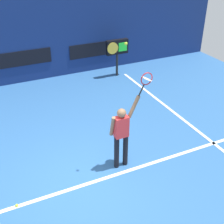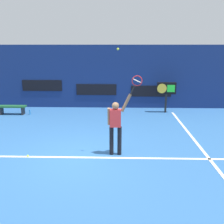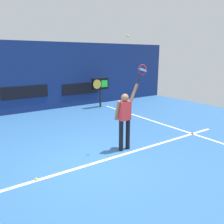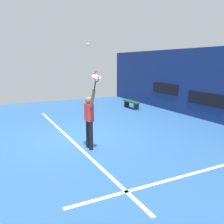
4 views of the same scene
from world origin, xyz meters
The scene contains 11 objects.
ground_plane centered at (0.00, 0.00, 0.00)m, with size 18.00×18.00×0.00m, color #2D609E.
back_wall centered at (0.00, 6.64, 1.70)m, with size 18.00×0.20×3.41m, color navy.
sponsor_banner_center centered at (0.00, 6.52, 1.01)m, with size 2.20×0.03×0.60m, color black.
sponsor_banner_starboard centered at (3.00, 6.52, 0.94)m, with size 2.20×0.03×0.60m, color black.
court_baseline centered at (0.00, -0.11, 0.01)m, with size 10.00×0.10×0.01m, color white.
court_sideline centered at (4.01, 2.00, 0.01)m, with size 0.10×7.00×0.01m, color white.
tennis_player centered at (1.16, 0.18, 1.01)m, with size 0.73×0.31×1.95m.
tennis_racket centered at (1.77, 0.18, 2.31)m, with size 0.42×0.27×0.62m.
tennis_ball centered at (1.22, 0.17, 3.24)m, with size 0.07×0.07×0.07m, color #CCE033.
scoreboard_clock centered at (3.65, 5.55, 1.20)m, with size 0.96×0.20×1.57m.
spare_ball centered at (-1.55, -0.10, 0.03)m, with size 0.07×0.07×0.07m, color #CCE033.
Camera 1 is at (-1.63, -5.23, 5.14)m, focal length 48.07 mm.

